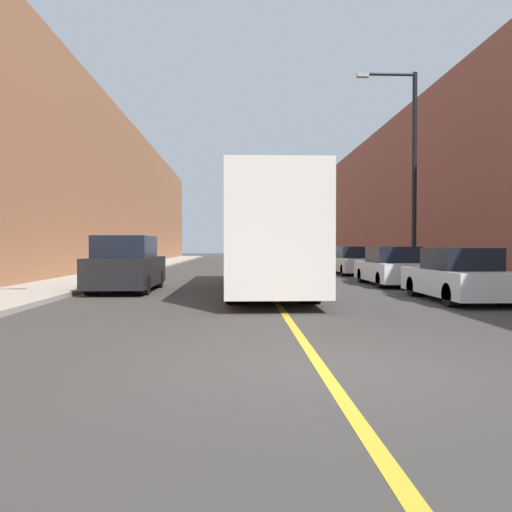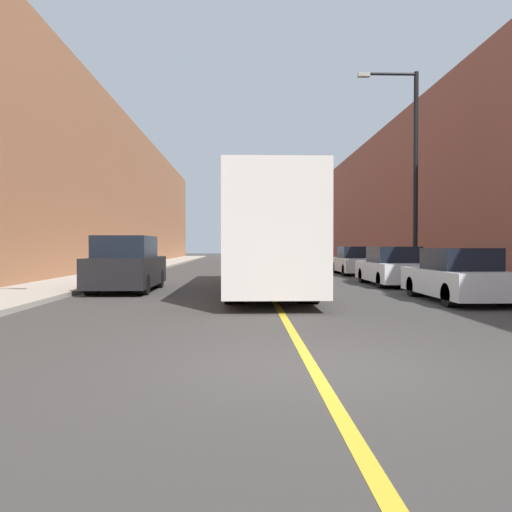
% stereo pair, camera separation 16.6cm
% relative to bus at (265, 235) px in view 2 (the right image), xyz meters
% --- Properties ---
extents(ground_plane, '(200.00, 200.00, 0.00)m').
position_rel_bus_xyz_m(ground_plane, '(0.12, -10.68, -1.92)').
color(ground_plane, '#3F3D3A').
extents(sidewalk_left, '(2.98, 72.00, 0.14)m').
position_rel_bus_xyz_m(sidewalk_left, '(-7.60, 19.32, -1.85)').
color(sidewalk_left, '#B2AA9E').
rests_on(sidewalk_left, ground).
extents(sidewalk_right, '(2.98, 72.00, 0.14)m').
position_rel_bus_xyz_m(sidewalk_right, '(7.84, 19.32, -1.85)').
color(sidewalk_right, '#B2AA9E').
rests_on(sidewalk_right, ground).
extents(building_row_left, '(4.00, 72.00, 11.02)m').
position_rel_bus_xyz_m(building_row_left, '(-11.08, 19.32, 3.58)').
color(building_row_left, '#B2724C').
rests_on(building_row_left, ground).
extents(building_row_right, '(4.00, 72.00, 10.11)m').
position_rel_bus_xyz_m(building_row_right, '(11.33, 19.32, 3.13)').
color(building_row_right, brown).
rests_on(building_row_right, ground).
extents(road_center_line, '(0.16, 72.00, 0.01)m').
position_rel_bus_xyz_m(road_center_line, '(0.12, 19.32, -1.92)').
color(road_center_line, gold).
rests_on(road_center_line, ground).
extents(bus, '(2.53, 11.76, 3.60)m').
position_rel_bus_xyz_m(bus, '(0.00, 0.00, 0.00)').
color(bus, silver).
rests_on(bus, ground).
extents(parked_suv_left, '(1.99, 4.49, 1.90)m').
position_rel_bus_xyz_m(parked_suv_left, '(-4.78, 0.23, -1.04)').
color(parked_suv_left, black).
rests_on(parked_suv_left, ground).
extents(car_right_near, '(1.76, 4.38, 1.50)m').
position_rel_bus_xyz_m(car_right_near, '(5.26, -3.19, -1.24)').
color(car_right_near, silver).
rests_on(car_right_near, ground).
extents(car_right_mid, '(1.86, 4.60, 1.54)m').
position_rel_bus_xyz_m(car_right_mid, '(5.14, 2.56, -1.23)').
color(car_right_mid, silver).
rests_on(car_right_mid, ground).
extents(car_right_far, '(1.77, 4.33, 1.54)m').
position_rel_bus_xyz_m(car_right_far, '(5.31, 9.98, -1.23)').
color(car_right_far, silver).
rests_on(car_right_far, ground).
extents(street_lamp_right, '(2.61, 0.24, 8.87)m').
position_rel_bus_xyz_m(street_lamp_right, '(6.45, 4.22, 3.21)').
color(street_lamp_right, black).
rests_on(street_lamp_right, sidewalk_right).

